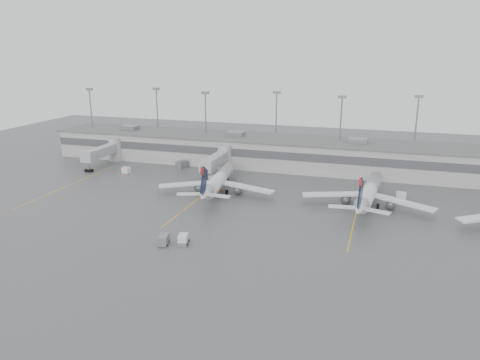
% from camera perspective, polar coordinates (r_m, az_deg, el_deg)
% --- Properties ---
extents(ground, '(260.00, 260.00, 0.00)m').
position_cam_1_polar(ground, '(81.23, 0.20, -8.32)').
color(ground, '#4C4C4E').
rests_on(ground, ground).
extents(terminal, '(152.00, 17.00, 9.45)m').
position_cam_1_polar(terminal, '(133.79, 7.60, 3.20)').
color(terminal, '#9B9C97').
rests_on(terminal, ground).
extents(light_masts, '(142.40, 8.00, 20.60)m').
position_cam_1_polar(light_masts, '(137.91, 8.15, 6.89)').
color(light_masts, gray).
rests_on(light_masts, ground).
extents(jet_bridge_left, '(4.00, 17.20, 7.00)m').
position_cam_1_polar(jet_bridge_left, '(142.93, -15.84, 3.43)').
color(jet_bridge_left, '#A1A4A6').
rests_on(jet_bridge_left, ground).
extents(jet_bridge_right, '(4.00, 17.20, 7.00)m').
position_cam_1_polar(jet_bridge_right, '(127.41, -2.50, 2.54)').
color(jet_bridge_right, '#A1A4A6').
rests_on(jet_bridge_right, ground).
extents(stand_markings, '(105.25, 40.00, 0.01)m').
position_cam_1_polar(stand_markings, '(102.80, 4.18, -3.04)').
color(stand_markings, '#EBB30D').
rests_on(stand_markings, ground).
extents(jet_mid_left, '(27.49, 30.98, 10.04)m').
position_cam_1_polar(jet_mid_left, '(109.88, -2.69, -0.05)').
color(jet_mid_left, silver).
rests_on(jet_mid_left, ground).
extents(jet_mid_right, '(28.07, 31.58, 10.22)m').
position_cam_1_polar(jet_mid_right, '(104.31, 15.41, -1.47)').
color(jet_mid_right, silver).
rests_on(jet_mid_right, ground).
extents(baggage_tug, '(2.32, 3.07, 1.77)m').
position_cam_1_polar(baggage_tug, '(83.11, -6.94, -7.34)').
color(baggage_tug, white).
rests_on(baggage_tug, ground).
extents(baggage_cart, '(2.19, 3.07, 1.79)m').
position_cam_1_polar(baggage_cart, '(83.33, -9.31, -7.19)').
color(baggage_cart, slate).
rests_on(baggage_cart, ground).
extents(gse_uld_a, '(2.40, 1.80, 1.55)m').
position_cam_1_polar(gse_uld_a, '(131.93, -13.70, 1.18)').
color(gse_uld_a, white).
rests_on(gse_uld_a, ground).
extents(gse_uld_b, '(2.66, 1.87, 1.80)m').
position_cam_1_polar(gse_uld_b, '(119.31, -3.13, 0.13)').
color(gse_uld_b, white).
rests_on(gse_uld_b, ground).
extents(gse_uld_c, '(2.12, 1.42, 1.50)m').
position_cam_1_polar(gse_uld_c, '(112.64, 19.05, -1.79)').
color(gse_uld_c, white).
rests_on(gse_uld_c, ground).
extents(gse_loader, '(2.83, 3.71, 2.05)m').
position_cam_1_polar(gse_loader, '(134.30, -7.11, 1.89)').
color(gse_loader, slate).
rests_on(gse_loader, ground).
extents(cone_a, '(0.47, 0.47, 0.75)m').
position_cam_1_polar(cone_a, '(129.38, -13.61, 0.71)').
color(cone_a, '#FF4F05').
rests_on(cone_a, ground).
extents(cone_b, '(0.50, 0.50, 0.80)m').
position_cam_1_polar(cone_b, '(112.38, -2.31, -1.13)').
color(cone_b, '#FF4F05').
rests_on(cone_b, ground).
extents(cone_c, '(0.45, 0.45, 0.72)m').
position_cam_1_polar(cone_c, '(112.55, 14.43, -1.63)').
color(cone_c, '#FF4F05').
rests_on(cone_c, ground).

